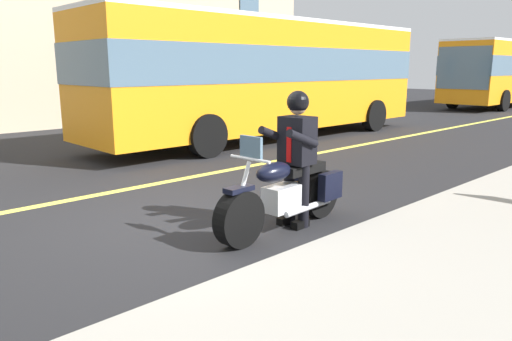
{
  "coord_description": "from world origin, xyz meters",
  "views": [
    {
      "loc": [
        3.37,
        5.18,
        2.02
      ],
      "look_at": [
        -0.68,
        0.92,
        0.75
      ],
      "focal_mm": 33.59,
      "sensor_mm": 36.0,
      "label": 1
    }
  ],
  "objects_px": {
    "rider_main": "(296,147)",
    "bus_near": "(270,73)",
    "motorcycle_main": "(286,194)",
    "bus_far": "(508,70)"
  },
  "relations": [
    {
      "from": "rider_main",
      "to": "bus_far",
      "type": "bearing_deg",
      "value": -166.33
    },
    {
      "from": "motorcycle_main",
      "to": "bus_far",
      "type": "distance_m",
      "value": 23.95
    },
    {
      "from": "rider_main",
      "to": "bus_near",
      "type": "height_order",
      "value": "bus_near"
    },
    {
      "from": "bus_near",
      "to": "rider_main",
      "type": "bearing_deg",
      "value": 47.35
    },
    {
      "from": "bus_near",
      "to": "bus_far",
      "type": "distance_m",
      "value": 17.7
    },
    {
      "from": "motorcycle_main",
      "to": "bus_near",
      "type": "xyz_separation_m",
      "value": [
        -5.55,
        -5.83,
        1.42
      ]
    },
    {
      "from": "rider_main",
      "to": "bus_far",
      "type": "relative_size",
      "value": 0.16
    },
    {
      "from": "rider_main",
      "to": "bus_far",
      "type": "height_order",
      "value": "bus_far"
    },
    {
      "from": "motorcycle_main",
      "to": "rider_main",
      "type": "distance_m",
      "value": 0.61
    },
    {
      "from": "rider_main",
      "to": "bus_near",
      "type": "bearing_deg",
      "value": -132.65
    }
  ]
}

